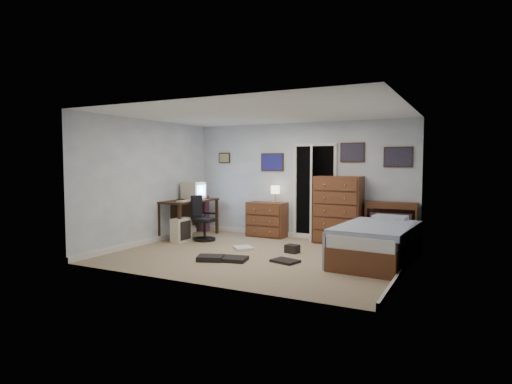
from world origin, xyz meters
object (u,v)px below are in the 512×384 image
low_dresser (267,219)px  tall_dresser (339,210)px  computer_desk (185,208)px  bed (377,242)px  office_chair (202,223)px

low_dresser → tall_dresser: tall_dresser is taller
computer_desk → low_dresser: computer_desk is taller
low_dresser → tall_dresser: 1.66m
computer_desk → bed: (4.28, -0.53, -0.31)m
computer_desk → low_dresser: size_ratio=1.68×
office_chair → tall_dresser: (2.64, 1.01, 0.32)m
computer_desk → low_dresser: bearing=28.8°
computer_desk → low_dresser: (1.62, 0.82, -0.25)m
low_dresser → bed: size_ratio=0.40×
office_chair → tall_dresser: bearing=19.4°
office_chair → computer_desk: bearing=158.2°
office_chair → low_dresser: office_chair is taller
tall_dresser → bed: 1.72m
computer_desk → bed: 4.33m
office_chair → bed: 3.70m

